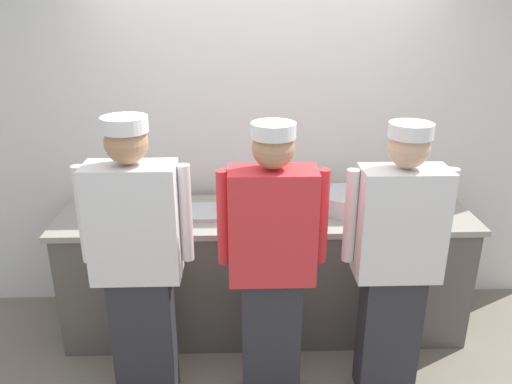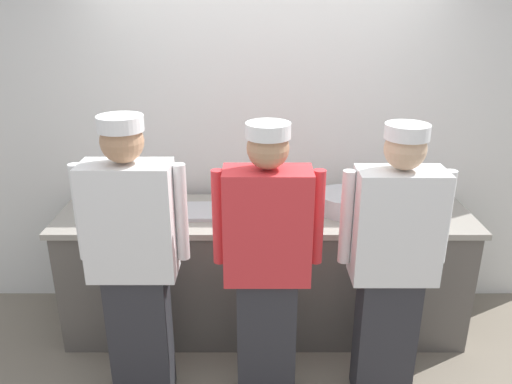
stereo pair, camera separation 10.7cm
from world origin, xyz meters
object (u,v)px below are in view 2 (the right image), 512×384
Objects in this scene: chef_near_left at (135,258)px; ramekin_yellow_sauce at (293,198)px; mixing_bowl_steel at (346,202)px; ramekin_green_sauce at (144,200)px; chef_center at (269,262)px; squeeze_bottle_secondary at (272,202)px; plate_stack_rear at (134,216)px; squeeze_bottle_spare at (258,205)px; squeeze_bottle_primary at (404,197)px; plate_stack_front at (259,200)px; deli_cup at (250,219)px; chef_far_right at (394,262)px; ramekin_orange_sauce at (433,206)px; sheet_tray at (205,211)px; ramekin_red_sauce at (117,207)px.

ramekin_yellow_sauce is at bearing 42.54° from chef_near_left.
mixing_bowl_steel reaches higher than ramekin_green_sauce.
chef_center is 0.66m from squeeze_bottle_secondary.
chef_near_left reaches higher than plate_stack_rear.
chef_center is at bearing -84.09° from squeeze_bottle_spare.
plate_stack_rear is 1.86m from squeeze_bottle_primary.
chef_center is 0.91m from mixing_bowl_steel.
chef_center is 1.23m from ramekin_green_sauce.
plate_stack_front reaches higher than deli_cup.
chef_far_right is 18.26× the size of ramekin_green_sauce.
squeeze_bottle_spare reaches higher than mixing_bowl_steel.
ramekin_orange_sauce is (1.93, 0.74, 0.01)m from chef_near_left.
squeeze_bottle_spare is (-0.61, -0.12, 0.03)m from mixing_bowl_steel.
squeeze_bottle_spare is 2.09× the size of ramekin_green_sauce.
ramekin_orange_sauce is at bearing -1.07° from squeeze_bottle_primary.
chef_far_right is 1.01m from ramekin_yellow_sauce.
squeeze_bottle_spare reaches higher than sheet_tray.
squeeze_bottle_secondary is 1.87× the size of ramekin_orange_sauce.
chef_center reaches higher than ramekin_yellow_sauce.
ramekin_red_sauce is at bearing -179.31° from ramekin_orange_sauce.
sheet_tray is (-1.14, 0.67, 0.02)m from chef_far_right.
sheet_tray is 0.39m from squeeze_bottle_spare.
chef_far_right reaches higher than ramekin_red_sauce.
squeeze_bottle_primary reaches higher than plate_stack_rear.
chef_far_right is at bearing 0.07° from chef_near_left.
sheet_tray is at bearing 63.93° from chef_near_left.
squeeze_bottle_secondary is (0.09, -0.15, 0.05)m from plate_stack_front.
ramekin_yellow_sauce is (-0.36, 0.17, -0.04)m from mixing_bowl_steel.
squeeze_bottle_spare is 2.27× the size of ramekin_red_sauce.
chef_near_left is 8.59× the size of squeeze_bottle_secondary.
deli_cup reaches higher than ramekin_orange_sauce.
squeeze_bottle_secondary is at bearing -172.81° from mixing_bowl_steel.
mixing_bowl_steel is 0.75× the size of sheet_tray.
plate_stack_front is (-0.76, 0.79, 0.06)m from chef_far_right.
squeeze_bottle_secondary is (0.93, 0.08, 0.07)m from plate_stack_rear.
ramekin_green_sauce is (-0.83, 0.05, -0.02)m from plate_stack_front.
plate_stack_front is at bearing 4.37° from ramekin_red_sauce.
chef_center is 1.39m from ramekin_orange_sauce.
ramekin_orange_sauce is (1.13, 0.10, -0.07)m from squeeze_bottle_secondary.
plate_stack_rear is at bearing -92.21° from ramekin_green_sauce.
squeeze_bottle_spare reaches higher than plate_stack_front.
chef_near_left is 0.76m from chef_center.
ramekin_green_sauce is at bearing 167.67° from squeeze_bottle_secondary.
deli_cup is at bearing -14.04° from ramekin_red_sauce.
chef_center is 8.98× the size of squeeze_bottle_primary.
squeeze_bottle_spare is at bearing 39.94° from chef_near_left.
ramekin_red_sauce is (-2.01, -0.03, -0.06)m from squeeze_bottle_primary.
ramekin_orange_sauce is (1.60, 0.07, 0.02)m from sheet_tray.
deli_cup reaches higher than ramekin_red_sauce.
squeeze_bottle_spare is (0.70, 0.58, 0.08)m from chef_near_left.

